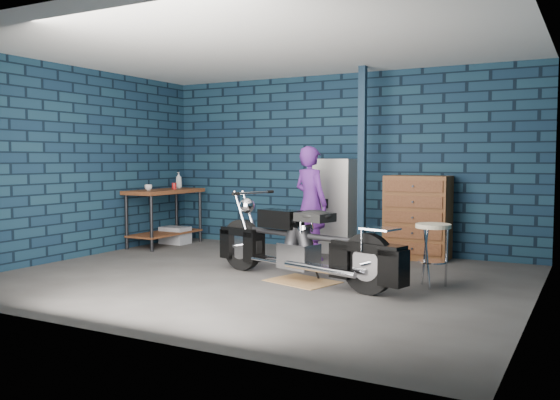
{
  "coord_description": "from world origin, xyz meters",
  "views": [
    {
      "loc": [
        3.5,
        -5.97,
        1.41
      ],
      "look_at": [
        0.12,
        0.3,
        0.91
      ],
      "focal_mm": 38.0,
      "sensor_mm": 36.0,
      "label": 1
    }
  ],
  "objects_px": {
    "workbench": "(165,217)",
    "person": "(311,203)",
    "locker": "(333,206)",
    "shop_stool": "(433,255)",
    "storage_bin": "(175,235)",
    "tool_chest": "(417,217)",
    "motorcycle": "(303,238)"
  },
  "relations": [
    {
      "from": "motorcycle",
      "to": "shop_stool",
      "type": "height_order",
      "value": "motorcycle"
    },
    {
      "from": "person",
      "to": "locker",
      "type": "bearing_deg",
      "value": -68.7
    },
    {
      "from": "person",
      "to": "storage_bin",
      "type": "relative_size",
      "value": 3.5
    },
    {
      "from": "person",
      "to": "tool_chest",
      "type": "height_order",
      "value": "person"
    },
    {
      "from": "locker",
      "to": "tool_chest",
      "type": "bearing_deg",
      "value": 0.0
    },
    {
      "from": "person",
      "to": "tool_chest",
      "type": "distance_m",
      "value": 1.52
    },
    {
      "from": "workbench",
      "to": "storage_bin",
      "type": "xyz_separation_m",
      "value": [
        0.02,
        0.23,
        -0.31
      ]
    },
    {
      "from": "locker",
      "to": "person",
      "type": "bearing_deg",
      "value": -91.04
    },
    {
      "from": "shop_stool",
      "to": "workbench",
      "type": "bearing_deg",
      "value": 166.9
    },
    {
      "from": "workbench",
      "to": "storage_bin",
      "type": "relative_size",
      "value": 3.11
    },
    {
      "from": "person",
      "to": "shop_stool",
      "type": "height_order",
      "value": "person"
    },
    {
      "from": "workbench",
      "to": "tool_chest",
      "type": "distance_m",
      "value": 4.01
    },
    {
      "from": "storage_bin",
      "to": "shop_stool",
      "type": "bearing_deg",
      "value": -15.87
    },
    {
      "from": "workbench",
      "to": "person",
      "type": "height_order",
      "value": "person"
    },
    {
      "from": "motorcycle",
      "to": "storage_bin",
      "type": "xyz_separation_m",
      "value": [
        -3.21,
        1.74,
        -0.36
      ]
    },
    {
      "from": "storage_bin",
      "to": "tool_chest",
      "type": "distance_m",
      "value": 3.98
    },
    {
      "from": "shop_stool",
      "to": "tool_chest",
      "type": "bearing_deg",
      "value": 110.5
    },
    {
      "from": "locker",
      "to": "shop_stool",
      "type": "distance_m",
      "value": 2.63
    },
    {
      "from": "tool_chest",
      "to": "workbench",
      "type": "bearing_deg",
      "value": -170.35
    },
    {
      "from": "motorcycle",
      "to": "tool_chest",
      "type": "relative_size",
      "value": 1.96
    },
    {
      "from": "workbench",
      "to": "motorcycle",
      "type": "bearing_deg",
      "value": -24.98
    },
    {
      "from": "storage_bin",
      "to": "tool_chest",
      "type": "bearing_deg",
      "value": 6.38
    },
    {
      "from": "tool_chest",
      "to": "person",
      "type": "bearing_deg",
      "value": -149.76
    },
    {
      "from": "workbench",
      "to": "motorcycle",
      "type": "relative_size",
      "value": 0.61
    },
    {
      "from": "person",
      "to": "locker",
      "type": "xyz_separation_m",
      "value": [
        0.01,
        0.76,
        -0.09
      ]
    },
    {
      "from": "tool_chest",
      "to": "shop_stool",
      "type": "xyz_separation_m",
      "value": [
        0.65,
        -1.74,
        -0.24
      ]
    },
    {
      "from": "motorcycle",
      "to": "storage_bin",
      "type": "distance_m",
      "value": 3.67
    },
    {
      "from": "storage_bin",
      "to": "locker",
      "type": "bearing_deg",
      "value": 9.43
    },
    {
      "from": "motorcycle",
      "to": "person",
      "type": "bearing_deg",
      "value": 127.74
    },
    {
      "from": "person",
      "to": "locker",
      "type": "distance_m",
      "value": 0.76
    },
    {
      "from": "locker",
      "to": "storage_bin",
      "type": "bearing_deg",
      "value": -170.57
    },
    {
      "from": "motorcycle",
      "to": "locker",
      "type": "relative_size",
      "value": 1.63
    }
  ]
}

